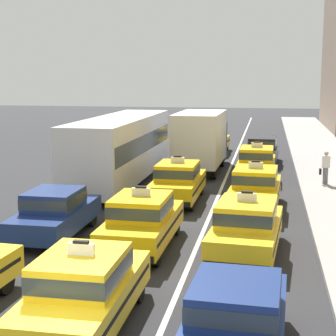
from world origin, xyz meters
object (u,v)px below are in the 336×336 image
at_px(taxi_center_nearest, 84,289).
at_px(sedan_right_fifth, 262,149).
at_px(taxi_center_second, 142,220).
at_px(box_truck_center_fourth, 202,139).
at_px(taxi_right_second, 247,227).
at_px(taxi_right_fourth, 257,163).
at_px(sedan_left_second, 55,212).
at_px(bus_left_third, 121,146).
at_px(taxi_right_third, 255,187).
at_px(taxi_center_fifth, 213,140).
at_px(sedan_right_nearest, 236,319).
at_px(pedestrian_by_storefront, 325,168).
at_px(taxi_center_third, 178,181).

distance_m(taxi_center_nearest, sedan_right_fifth, 22.81).
xyz_separation_m(taxi_center_second, box_truck_center_fourth, (0.13, 13.97, 0.90)).
xyz_separation_m(taxi_center_second, taxi_right_second, (3.16, -0.15, 0.00)).
relative_size(taxi_center_nearest, taxi_right_fourth, 0.99).
distance_m(sedan_left_second, bus_left_third, 9.29).
relative_size(taxi_center_nearest, taxi_right_second, 0.98).
relative_size(sedan_left_second, taxi_right_fourth, 0.94).
distance_m(taxi_right_third, sedan_right_fifth, 11.46).
relative_size(sedan_left_second, taxi_center_fifth, 0.93).
height_order(sedan_right_nearest, pedestrian_by_storefront, pedestrian_by_storefront).
relative_size(taxi_center_third, taxi_right_fourth, 0.99).
relative_size(taxi_center_third, taxi_right_second, 0.98).
height_order(taxi_right_fourth, pedestrian_by_storefront, taxi_right_fourth).
distance_m(taxi_center_nearest, sedan_right_nearest, 3.25).
height_order(taxi_center_second, taxi_right_second, same).
distance_m(sedan_left_second, taxi_right_fourth, 12.82).
xyz_separation_m(taxi_right_fourth, pedestrian_by_storefront, (3.23, -1.29, 0.04)).
bearing_deg(sedan_left_second, pedestrian_by_storefront, 46.46).
relative_size(bus_left_third, taxi_right_third, 2.41).
height_order(sedan_left_second, taxi_center_second, taxi_center_second).
bearing_deg(taxi_right_second, taxi_right_fourth, 89.96).
xyz_separation_m(taxi_right_fourth, sedan_right_fifth, (0.22, 5.21, -0.03)).
relative_size(taxi_center_nearest, pedestrian_by_storefront, 2.94).
height_order(taxi_center_third, sedan_right_nearest, taxi_center_third).
bearing_deg(taxi_right_third, sedan_left_second, -141.70).
height_order(sedan_left_second, sedan_right_nearest, same).
height_order(taxi_center_nearest, pedestrian_by_storefront, taxi_center_nearest).
height_order(sedan_left_second, taxi_right_fourth, taxi_right_fourth).
height_order(taxi_center_third, taxi_right_fourth, same).
distance_m(bus_left_third, taxi_center_nearest, 15.76).
distance_m(taxi_center_third, sedan_right_fifth, 11.22).
xyz_separation_m(taxi_center_fifth, taxi_right_second, (3.11, -21.03, 0.00)).
bearing_deg(taxi_center_nearest, taxi_right_second, 59.93).
bearing_deg(pedestrian_by_storefront, sedan_right_nearest, -100.73).
bearing_deg(sedan_left_second, taxi_right_second, -7.00).
xyz_separation_m(sedan_right_nearest, taxi_right_second, (-0.05, 6.13, 0.03)).
relative_size(taxi_center_nearest, taxi_center_fifth, 0.99).
bearing_deg(taxi_center_third, taxi_right_fourth, 60.56).
bearing_deg(bus_left_third, taxi_right_second, -57.10).
height_order(bus_left_third, taxi_center_fifth, bus_left_third).
height_order(taxi_center_nearest, sedan_right_nearest, taxi_center_nearest).
relative_size(taxi_center_fifth, taxi_right_second, 0.99).
bearing_deg(taxi_center_second, taxi_center_nearest, -89.43).
bearing_deg(sedan_right_fifth, taxi_center_nearest, -98.41).
height_order(taxi_center_third, taxi_center_fifth, same).
xyz_separation_m(taxi_right_second, pedestrian_by_storefront, (3.24, 10.69, 0.04)).
bearing_deg(taxi_center_nearest, taxi_center_fifth, 90.01).
relative_size(taxi_center_third, sedan_right_nearest, 1.04).
bearing_deg(pedestrian_by_storefront, taxi_center_second, -121.28).
xyz_separation_m(taxi_center_second, sedan_right_nearest, (3.21, -6.29, -0.03)).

